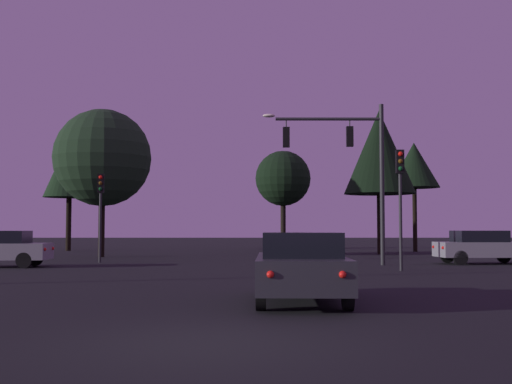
% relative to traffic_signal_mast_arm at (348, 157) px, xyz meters
% --- Properties ---
extents(ground_plane, '(168.00, 168.00, 0.00)m').
position_rel_traffic_signal_mast_arm_xyz_m(ground_plane, '(-4.81, 5.12, -4.80)').
color(ground_plane, black).
rests_on(ground_plane, ground).
extents(traffic_signal_mast_arm, '(5.40, 0.38, 7.16)m').
position_rel_traffic_signal_mast_arm_xyz_m(traffic_signal_mast_arm, '(0.00, 0.00, 0.00)').
color(traffic_signal_mast_arm, '#232326').
rests_on(traffic_signal_mast_arm, ground).
extents(traffic_light_corner_left, '(0.30, 0.35, 4.63)m').
position_rel_traffic_signal_mast_arm_xyz_m(traffic_light_corner_left, '(1.36, -3.93, -1.54)').
color(traffic_light_corner_left, '#232326').
rests_on(traffic_light_corner_left, ground).
extents(traffic_light_corner_right, '(0.33, 0.37, 4.22)m').
position_rel_traffic_signal_mast_arm_xyz_m(traffic_light_corner_right, '(-11.58, 2.18, -1.81)').
color(traffic_light_corner_right, '#232326').
rests_on(traffic_light_corner_right, ground).
extents(car_nearside_lane, '(2.00, 4.65, 1.52)m').
position_rel_traffic_signal_mast_arm_xyz_m(car_nearside_lane, '(-3.19, -14.38, -4.01)').
color(car_nearside_lane, '#232328').
rests_on(car_nearside_lane, ground).
extents(car_crossing_left, '(4.25, 2.09, 1.52)m').
position_rel_traffic_signal_mast_arm_xyz_m(car_crossing_left, '(6.15, 1.02, -4.01)').
color(car_crossing_left, gray).
rests_on(car_crossing_left, ground).
extents(tree_behind_sign, '(4.55, 4.55, 9.19)m').
position_rel_traffic_signal_mast_arm_xyz_m(tree_behind_sign, '(3.71, 12.41, 1.68)').
color(tree_behind_sign, black).
rests_on(tree_behind_sign, ground).
extents(tree_left_far, '(3.74, 3.74, 8.45)m').
position_rel_traffic_signal_mast_arm_xyz_m(tree_left_far, '(-17.90, 18.77, 1.34)').
color(tree_left_far, black).
rests_on(tree_left_far, ground).
extents(tree_center_horizon, '(3.55, 3.55, 7.70)m').
position_rel_traffic_signal_mast_arm_xyz_m(tree_center_horizon, '(7.01, 16.85, 1.26)').
color(tree_center_horizon, black).
rests_on(tree_center_horizon, ground).
extents(tree_right_cluster, '(4.12, 4.12, 7.42)m').
position_rel_traffic_signal_mast_arm_xyz_m(tree_right_cluster, '(-2.15, 19.43, 0.53)').
color(tree_right_cluster, black).
rests_on(tree_right_cluster, ground).
extents(tree_lot_edge, '(5.56, 5.56, 8.45)m').
position_rel_traffic_signal_mast_arm_xyz_m(tree_lot_edge, '(-12.96, 8.23, 0.86)').
color(tree_lot_edge, black).
rests_on(tree_lot_edge, ground).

